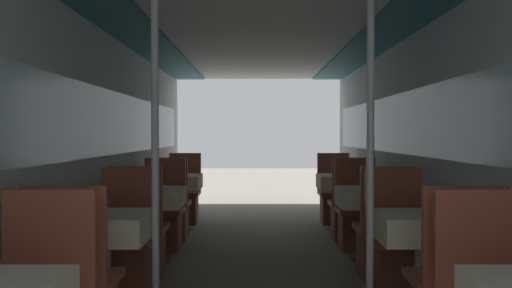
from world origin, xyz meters
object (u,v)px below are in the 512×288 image
at_px(dining_table_right_2, 372,200).
at_px(chair_right_far_2, 360,222).
at_px(support_pole_left_1, 158,158).
at_px(dining_table_right_1, 425,232).
at_px(dining_table_left_3, 180,184).
at_px(chair_right_near_2, 385,244).
at_px(dining_table_right_3, 344,184).
at_px(chair_left_far_1, 128,258).
at_px(chair_right_far_1, 402,258).
at_px(dining_table_left_2, 155,200).
at_px(chair_right_near_3, 352,215).
at_px(chair_left_near_3, 173,215).
at_px(chair_left_far_2, 166,222).
at_px(chair_left_far_3, 186,203).
at_px(chair_left_near_2, 143,244).
at_px(chair_right_far_3, 338,203).
at_px(support_pole_right_1, 373,158).
at_px(dining_table_left_1, 107,231).

bearing_deg(dining_table_right_2, chair_right_far_2, 90.00).
xyz_separation_m(support_pole_left_1, dining_table_right_1, (1.82, -0.00, -0.50)).
height_order(dining_table_left_3, chair_right_near_2, chair_right_near_2).
bearing_deg(dining_table_right_3, chair_left_far_1, -125.68).
height_order(chair_right_far_1, dining_table_right_3, chair_right_far_1).
height_order(chair_left_far_1, dining_table_right_2, chair_left_far_1).
xyz_separation_m(dining_table_left_2, dining_table_left_3, (0.00, 1.82, 0.00)).
bearing_deg(dining_table_left_2, dining_table_right_3, 40.03).
bearing_deg(chair_right_far_2, chair_right_near_3, -90.00).
height_order(support_pole_left_1, dining_table_left_3, support_pole_left_1).
bearing_deg(chair_right_near_3, chair_right_near_2, -90.00).
relative_size(dining_table_right_2, dining_table_right_3, 1.00).
xyz_separation_m(chair_left_near_3, chair_right_far_2, (2.17, -0.58, 0.00)).
height_order(chair_left_far_2, chair_left_far_3, same).
relative_size(chair_left_far_3, chair_right_near_3, 1.00).
bearing_deg(chair_left_near_2, dining_table_right_1, -28.94).
bearing_deg(chair_left_far_1, chair_right_far_1, -180.00).
height_order(dining_table_left_2, dining_table_right_3, same).
bearing_deg(chair_right_far_3, chair_right_near_3, 90.00).
bearing_deg(chair_left_far_1, chair_left_far_2, -90.00).
xyz_separation_m(chair_left_far_2, support_pole_right_1, (1.82, -2.45, 0.82)).
bearing_deg(dining_table_left_2, chair_left_far_2, 90.00).
bearing_deg(chair_right_near_3, dining_table_left_3, 163.98).
bearing_deg(chair_right_far_2, chair_right_far_3, -90.00).
bearing_deg(dining_table_right_3, chair_right_far_1, -90.00).
xyz_separation_m(support_pole_left_1, chair_left_far_3, (-0.35, 4.27, -0.82)).
relative_size(dining_table_left_1, chair_right_far_2, 0.74).
bearing_deg(chair_left_near_3, chair_left_far_2, -90.00).
height_order(support_pole_left_1, dining_table_left_2, support_pole_left_1).
relative_size(dining_table_right_1, chair_right_near_2, 0.74).
bearing_deg(chair_left_far_2, chair_right_far_1, 139.97).
bearing_deg(chair_right_far_3, dining_table_left_1, 63.05).
relative_size(chair_left_near_2, chair_left_near_3, 1.00).
bearing_deg(chair_right_far_3, chair_left_far_3, 0.00).
bearing_deg(chair_right_near_3, support_pole_right_1, -96.65).
bearing_deg(support_pole_right_1, chair_right_near_3, 83.35).
height_order(chair_left_far_1, chair_right_far_2, same).
xyz_separation_m(dining_table_left_2, dining_table_right_1, (2.17, -1.82, 0.00)).
bearing_deg(dining_table_left_1, chair_right_far_2, 48.42).
relative_size(chair_left_near_3, chair_right_near_2, 1.00).
bearing_deg(dining_table_right_3, dining_table_left_3, 180.00).
bearing_deg(support_pole_left_1, chair_right_near_3, 58.98).
distance_m(dining_table_left_3, chair_right_far_1, 3.73).
relative_size(dining_table_left_2, chair_right_far_3, 0.74).
bearing_deg(chair_left_far_1, chair_right_far_2, -139.97).
xyz_separation_m(chair_left_far_3, support_pole_right_1, (1.82, -4.27, 0.82)).
distance_m(dining_table_right_1, support_pole_right_1, 0.61).
xyz_separation_m(dining_table_right_2, chair_right_near_3, (-0.00, 1.20, -0.32)).
bearing_deg(dining_table_left_1, support_pole_left_1, 0.00).
height_order(dining_table_right_3, chair_right_far_3, chair_right_far_3).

